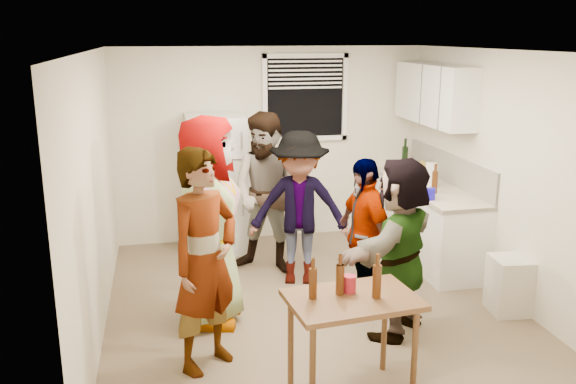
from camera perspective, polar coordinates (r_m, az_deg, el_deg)
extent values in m
cube|color=white|center=(7.58, -6.69, 0.77)|extent=(0.70, 0.70, 1.70)
cube|color=white|center=(7.63, 12.62, -2.68)|extent=(0.60, 2.20, 0.86)
cube|color=beige|center=(7.51, 12.81, 0.60)|extent=(0.64, 2.22, 0.04)
cube|color=beige|center=(7.59, 14.85, 2.17)|extent=(0.03, 2.20, 0.36)
cube|color=white|center=(7.57, 13.54, 8.89)|extent=(0.34, 1.60, 0.70)
cylinder|color=white|center=(7.36, 13.16, 0.46)|extent=(0.13, 0.13, 0.29)
cylinder|color=black|center=(8.25, 10.82, 2.09)|extent=(0.08, 0.08, 0.31)
cylinder|color=#47230C|center=(7.09, 13.50, -0.10)|extent=(0.07, 0.07, 0.25)
cylinder|color=#150DB3|center=(6.80, 13.19, -0.71)|extent=(0.10, 0.10, 0.13)
cube|color=gold|center=(8.06, 12.67, 2.27)|extent=(0.02, 0.18, 0.15)
cube|color=beige|center=(6.39, 20.10, -8.41)|extent=(0.41, 0.41, 0.56)
cylinder|color=#47230C|center=(4.54, 8.26, -9.74)|extent=(0.07, 0.07, 0.25)
cylinder|color=#A71B2D|center=(4.60, 5.76, -9.29)|extent=(0.10, 0.10, 0.13)
imported|color=gray|center=(5.99, -7.11, -11.79)|extent=(2.15, 1.48, 0.62)
imported|color=#141933|center=(5.28, -7.44, -15.67)|extent=(1.68, 1.82, 0.44)
imported|color=brown|center=(7.11, -1.76, -7.31)|extent=(1.67, 2.03, 0.69)
imported|color=#424247|center=(6.81, 1.04, -8.32)|extent=(1.45, 1.88, 0.62)
imported|color=black|center=(6.24, 6.86, -10.66)|extent=(1.65, 1.14, 0.37)
imported|color=#F79257|center=(5.83, 10.09, -12.69)|extent=(2.22, 2.23, 0.48)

